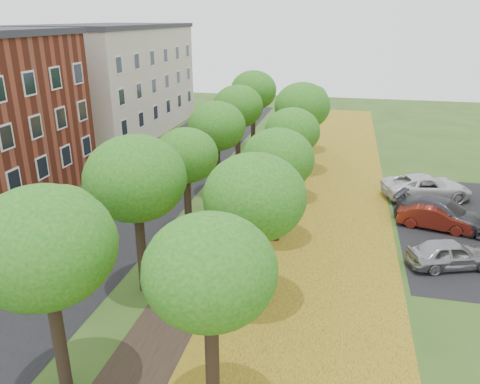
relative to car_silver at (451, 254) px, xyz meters
The scene contains 11 objects.
street_asphalt 18.94m from the car_silver, 167.74° to the left, with size 8.00×70.00×0.01m, color black.
footpath 11.73m from the car_silver, 159.93° to the left, with size 3.20×70.00×0.01m, color black.
leaf_verge 7.25m from the car_silver, 146.18° to the left, with size 7.50×70.00×0.01m, color gold.
parking_lot 5.65m from the car_silver, 63.53° to the left, with size 9.00×16.00×0.01m, color black.
tree_row_west 14.35m from the car_silver, 163.06° to the left, with size 3.74×33.74×6.26m.
tree_row_east 10.12m from the car_silver, 154.43° to the left, with size 3.74×33.74×6.26m.
building_cream 35.91m from the car_silver, 141.82° to the left, with size 10.30×20.30×10.40m.
car_silver is the anchor object (origin of this frame).
car_red 4.42m from the car_silver, 90.00° to the left, with size 1.38×3.96×1.31m, color maroon.
car_grey 5.01m from the car_silver, 84.82° to the left, with size 2.11×5.18×1.50m, color #343439.
car_white 9.14m from the car_silver, 88.98° to the left, with size 2.56×5.55×1.54m, color silver.
Camera 1 is at (5.69, -10.12, 11.07)m, focal length 35.00 mm.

